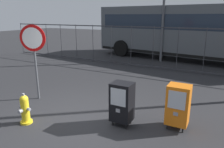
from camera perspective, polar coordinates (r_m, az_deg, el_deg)
The scene contains 7 objects.
ground_plane at distance 5.41m, azimuth -9.02°, elevation -11.85°, with size 60.00×60.00×0.00m, color #262628.
fire_hydrant at distance 5.41m, azimuth -22.42°, elevation -8.79°, with size 0.33×0.32×0.75m.
newspaper_box_primary at distance 4.86m, azimuth 2.71°, elevation -7.50°, with size 0.48×0.42×1.02m.
newspaper_box_secondary at distance 4.93m, azimuth 17.39°, elevation -7.91°, with size 0.48×0.42×1.02m.
stop_sign at distance 6.55m, azimuth -20.39°, elevation 6.90°, with size 0.71×0.31×2.23m.
fence_barrier at distance 10.22m, azimuth 11.03°, elevation 7.02°, with size 18.03×0.04×2.00m.
bus_near at distance 12.84m, azimuth 19.94°, elevation 11.16°, with size 10.74×3.84×3.00m.
Camera 1 is at (2.97, -3.79, 2.46)m, focal length 33.89 mm.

